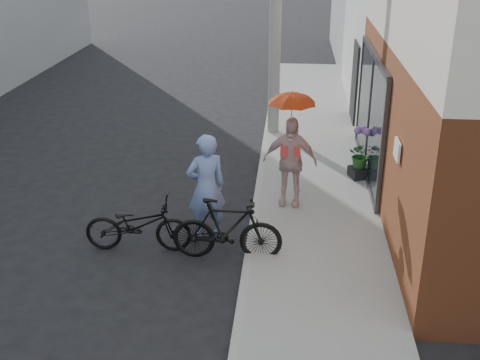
# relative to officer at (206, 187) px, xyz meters

# --- Properties ---
(ground) EXTENTS (80.00, 80.00, 0.00)m
(ground) POSITION_rel_officer_xyz_m (-0.17, -0.57, -0.93)
(ground) COLOR black
(ground) RESTS_ON ground
(sidewalk) EXTENTS (2.20, 24.00, 0.12)m
(sidewalk) POSITION_rel_officer_xyz_m (1.93, 1.43, -0.87)
(sidewalk) COLOR gray
(sidewalk) RESTS_ON ground
(curb) EXTENTS (0.12, 24.00, 0.12)m
(curb) POSITION_rel_officer_xyz_m (0.77, 1.43, -0.87)
(curb) COLOR #9E9E99
(curb) RESTS_ON ground
(officer) EXTENTS (0.80, 0.69, 1.85)m
(officer) POSITION_rel_officer_xyz_m (0.00, 0.00, 0.00)
(officer) COLOR #738CCC
(officer) RESTS_ON ground
(bike_left) EXTENTS (1.77, 0.70, 0.91)m
(bike_left) POSITION_rel_officer_xyz_m (-1.05, -0.55, -0.47)
(bike_left) COLOR black
(bike_left) RESTS_ON ground
(bike_right) EXTENTS (1.75, 0.50, 1.05)m
(bike_right) POSITION_rel_officer_xyz_m (0.43, -0.72, -0.40)
(bike_right) COLOR black
(bike_right) RESTS_ON ground
(kimono_woman) EXTENTS (1.04, 0.54, 1.69)m
(kimono_woman) POSITION_rel_officer_xyz_m (1.38, 1.20, 0.04)
(kimono_woman) COLOR beige
(kimono_woman) RESTS_ON sidewalk
(parasol) EXTENTS (0.83, 0.83, 0.73)m
(parasol) POSITION_rel_officer_xyz_m (1.38, 1.20, 1.25)
(parasol) COLOR #CE4418
(parasol) RESTS_ON kimono_woman
(planter) EXTENTS (0.50, 0.50, 0.21)m
(planter) POSITION_rel_officer_xyz_m (2.83, 2.60, -0.70)
(planter) COLOR black
(planter) RESTS_ON sidewalk
(potted_plant) EXTENTS (0.51, 0.44, 0.57)m
(potted_plant) POSITION_rel_officer_xyz_m (2.83, 2.60, -0.32)
(potted_plant) COLOR #265723
(potted_plant) RESTS_ON planter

